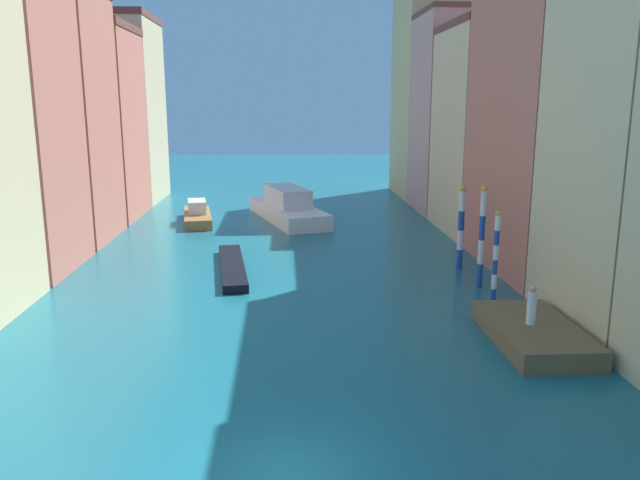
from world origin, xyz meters
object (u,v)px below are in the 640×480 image
Objects in this scene: person_on_dock at (532,306)px; motorboat_0 at (197,215)px; gondola_black at (232,267)px; waterfront_dock at (534,333)px; mooring_pole_2 at (461,226)px; mooring_pole_0 at (496,256)px; vaporetto_white at (287,208)px; mooring_pole_1 at (482,236)px.

person_on_dock is 0.21× the size of motorboat_0.
person_on_dock is 17.21m from gondola_black.
waterfront_dock is 11.57m from mooring_pole_2.
waterfront_dock is 1.27× the size of mooring_pole_2.
mooring_pole_0 reaches higher than motorboat_0.
mooring_pole_2 reaches higher than gondola_black.
waterfront_dock reaches higher than gondola_black.
mooring_pole_2 reaches higher than waterfront_dock.
mooring_pole_2 is at bearing 88.92° from waterfront_dock.
mooring_pole_2 is at bearing -1.19° from gondola_black.
mooring_pole_0 is 14.56m from gondola_black.
gondola_black is 15.41m from motorboat_0.
motorboat_0 is at bearing 121.77° from person_on_dock.
gondola_black is at bearing 137.11° from person_on_dock.
person_on_dock reaches higher than motorboat_0.
waterfront_dock is at bearing -70.87° from vaporetto_white.
mooring_pole_2 is at bearing 89.74° from mooring_pole_1.
mooring_pole_0 is at bearing 89.18° from waterfront_dock.
mooring_pole_0 is at bearing -52.16° from motorboat_0.
gondola_black is at bearing 137.55° from waterfront_dock.
mooring_pole_0 is at bearing -92.77° from mooring_pole_1.
motorboat_0 is at bearing 122.06° from waterfront_dock.
motorboat_0 is at bearing -173.58° from vaporetto_white.
gondola_black is at bearing 178.81° from mooring_pole_2.
mooring_pole_1 reaches higher than motorboat_0.
mooring_pole_0 is at bearing 87.26° from person_on_dock.
mooring_pole_0 is 0.59× the size of motorboat_0.
person_on_dock is at bearing -71.20° from vaporetto_white.
motorboat_0 is (-16.83, 18.95, -2.08)m from mooring_pole_1.
person_on_dock is 5.14m from mooring_pole_0.
mooring_pole_2 is 0.52× the size of gondola_black.
mooring_pole_1 is 1.10× the size of mooring_pole_2.
mooring_pole_2 reaches higher than vaporetto_white.
mooring_pole_0 is 2.60m from mooring_pole_1.
mooring_pole_2 is at bearing 88.07° from person_on_dock.
mooring_pole_1 is at bearing 87.23° from mooring_pole_0.
mooring_pole_1 is at bearing -90.26° from mooring_pole_2.
waterfront_dock is 1.37× the size of mooring_pole_0.
vaporetto_white reaches higher than gondola_black.
vaporetto_white is at bearing 108.80° from person_on_dock.
mooring_pole_1 is at bearing 87.25° from person_on_dock.
motorboat_0 reaches higher than waterfront_dock.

